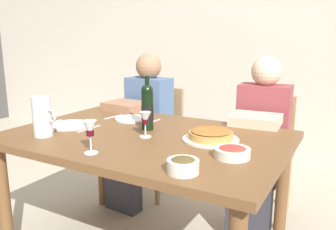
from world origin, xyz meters
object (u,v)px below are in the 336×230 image
(dining_table, at_px, (145,151))
(salad_bowl, at_px, (232,152))
(dinner_plate_right_setting, at_px, (70,125))
(chair_right, at_px, (265,148))
(water_pitcher, at_px, (42,119))
(diner_right, at_px, (259,140))
(wine_bottle, at_px, (147,107))
(chair_left, at_px, (158,133))
(wine_glass_left_diner, at_px, (145,119))
(dinner_plate_left_setting, at_px, (132,119))
(diner_left, at_px, (140,125))
(wine_glass_right_diner, at_px, (90,130))
(olive_bowl, at_px, (183,165))
(baked_tart, at_px, (211,135))

(dining_table, distance_m, salad_bowl, 0.56)
(dinner_plate_right_setting, xyz_separation_m, chair_right, (0.94, 0.97, -0.27))
(water_pitcher, bearing_deg, diner_right, 46.50)
(wine_bottle, bearing_deg, dinner_plate_right_setting, -160.78)
(salad_bowl, relative_size, chair_left, 0.18)
(chair_left, bearing_deg, dinner_plate_right_setting, 91.25)
(wine_glass_left_diner, relative_size, dinner_plate_left_setting, 0.62)
(water_pitcher, xyz_separation_m, diner_right, (0.92, 0.97, -0.24))
(chair_right, bearing_deg, dinner_plate_right_setting, 42.10)
(wine_glass_left_diner, height_order, diner_left, diner_left)
(wine_glass_right_diner, xyz_separation_m, dinner_plate_left_setting, (-0.22, 0.64, -0.10))
(water_pitcher, xyz_separation_m, chair_left, (0.02, 1.17, -0.36))
(olive_bowl, height_order, dinner_plate_right_setting, olive_bowl)
(olive_bowl, xyz_separation_m, diner_left, (-0.89, 1.03, -0.18))
(water_pitcher, height_order, salad_bowl, water_pitcher)
(dining_table, bearing_deg, water_pitcher, -148.01)
(diner_right, bearing_deg, olive_bowl, 84.48)
(dinner_plate_right_setting, bearing_deg, olive_bowl, -19.48)
(chair_left, distance_m, diner_left, 0.26)
(chair_right, bearing_deg, salad_bowl, 91.25)
(olive_bowl, height_order, dinner_plate_left_setting, olive_bowl)
(water_pitcher, height_order, dinner_plate_right_setting, water_pitcher)
(water_pitcher, distance_m, dinner_plate_right_setting, 0.25)
(dining_table, relative_size, water_pitcher, 6.92)
(water_pitcher, distance_m, wine_glass_left_diner, 0.55)
(baked_tart, xyz_separation_m, chair_left, (-0.80, 0.80, -0.29))
(baked_tart, xyz_separation_m, olive_bowl, (0.07, -0.46, 0.01))
(diner_right, bearing_deg, chair_left, -16.46)
(diner_right, bearing_deg, dinner_plate_right_setting, 33.83)
(dining_table, relative_size, baked_tart, 5.13)
(salad_bowl, bearing_deg, chair_right, 95.18)
(salad_bowl, xyz_separation_m, diner_right, (-0.08, 0.80, -0.17))
(wine_bottle, xyz_separation_m, diner_left, (-0.42, 0.55, -0.28))
(chair_right, bearing_deg, dining_table, 60.18)
(dining_table, distance_m, dinner_plate_right_setting, 0.51)
(dinner_plate_left_setting, bearing_deg, wine_glass_right_diner, -71.03)
(dinner_plate_right_setting, bearing_deg, baked_tart, 8.93)
(wine_bottle, xyz_separation_m, dinner_plate_right_setting, (-0.45, -0.16, -0.13))
(diner_right, bearing_deg, wine_glass_right_diner, 60.73)
(dinner_plate_left_setting, relative_size, diner_left, 0.19)
(dinner_plate_right_setting, height_order, chair_left, chair_left)
(baked_tart, height_order, diner_left, diner_left)
(dining_table, xyz_separation_m, chair_right, (0.44, 0.92, -0.17))
(chair_left, distance_m, chair_right, 0.89)
(olive_bowl, bearing_deg, diner_left, 130.76)
(wine_bottle, distance_m, diner_right, 0.81)
(baked_tart, relative_size, wine_glass_right_diner, 1.90)
(dinner_plate_right_setting, bearing_deg, diner_right, 37.76)
(dinner_plate_left_setting, relative_size, diner_right, 0.19)
(water_pitcher, bearing_deg, dining_table, 31.99)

